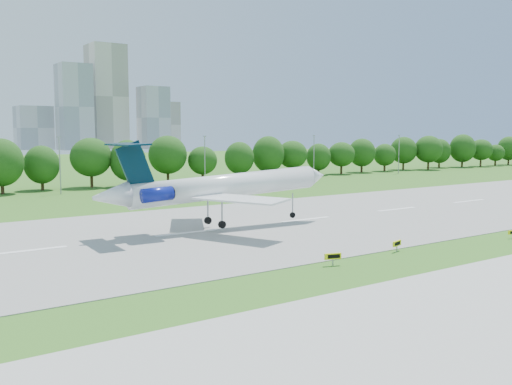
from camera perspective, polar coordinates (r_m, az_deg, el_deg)
name	(u,v)px	position (r m, az deg, el deg)	size (l,w,h in m)	color
ground	(446,248)	(68.73, 18.46, -5.26)	(600.00, 600.00, 0.00)	#305A17
runway	(306,220)	(85.79, 5.00, -2.73)	(400.00, 45.00, 0.08)	gray
tree_line	(131,160)	(143.07, -12.37, 3.16)	(288.40, 8.40, 10.40)	#382314
light_poles	(138,162)	(132.88, -11.73, 3.02)	(175.90, 0.25, 12.19)	gray
skyline	(103,109)	(457.99, -15.06, 8.05)	(127.00, 52.00, 80.00)	#B2B2B7
airliner	(215,186)	(76.17, -4.10, 0.61)	(35.13, 25.57, 11.62)	white
taxi_sign_left	(333,257)	(57.02, 7.69, -6.36)	(1.75, 0.70, 1.24)	gray
taxi_sign_centre	(397,244)	(64.95, 13.92, -4.98)	(1.70, 0.65, 1.21)	gray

